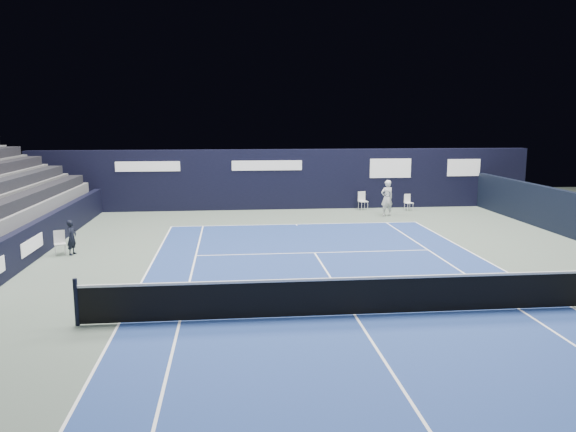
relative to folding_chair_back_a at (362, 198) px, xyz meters
name	(u,v)px	position (x,y,z in m)	size (l,w,h in m)	color
ground	(339,290)	(-3.91, -13.77, -0.63)	(48.00, 48.00, 0.00)	#4B5A4F
court_surface	(355,315)	(-3.91, -15.77, -0.62)	(10.97, 23.77, 0.01)	navy
folding_chair_back_a	(362,198)	(0.00, 0.00, 0.00)	(0.50, 0.53, 0.94)	silver
folding_chair_back_b	(408,201)	(2.32, -0.47, -0.15)	(0.45, 0.44, 0.83)	white
line_judge_chair	(60,241)	(-12.71, -8.66, -0.15)	(0.46, 0.45, 0.83)	silver
line_judge	(72,238)	(-12.28, -8.72, -0.03)	(0.44, 0.29, 1.20)	black
court_markings	(355,315)	(-3.91, -15.77, -0.62)	(11.03, 23.83, 0.00)	white
tennis_net	(355,295)	(-3.91, -15.77, -0.12)	(12.90, 0.10, 1.10)	black
back_sponsor_wall	(286,179)	(-3.91, 0.73, 0.93)	(26.00, 0.63, 3.10)	black
side_barrier_left	(27,245)	(-13.41, -9.80, -0.03)	(0.33, 22.00, 1.20)	black
tennis_player	(387,198)	(0.73, -2.06, 0.25)	(0.72, 0.90, 1.75)	silver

